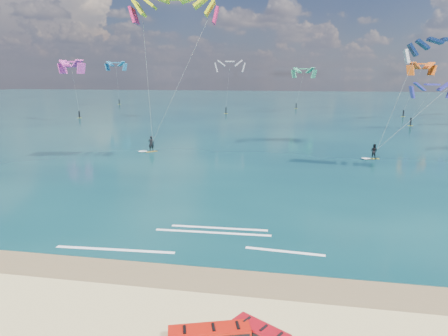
# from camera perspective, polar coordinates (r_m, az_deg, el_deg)

# --- Properties ---
(ground) EXTENTS (320.00, 320.00, 0.00)m
(ground) POSITION_cam_1_polar(r_m,az_deg,el_deg) (53.81, 3.40, 3.80)
(ground) COLOR tan
(ground) RESTS_ON ground
(wet_sand_strip) EXTENTS (320.00, 2.40, 0.01)m
(wet_sand_strip) POSITION_cam_1_polar(r_m,az_deg,el_deg) (19.03, -10.11, -14.62)
(wet_sand_strip) COLOR brown
(wet_sand_strip) RESTS_ON ground
(sea) EXTENTS (320.00, 200.00, 0.04)m
(sea) POSITION_cam_1_polar(r_m,az_deg,el_deg) (117.22, 7.09, 8.87)
(sea) COLOR #092B34
(sea) RESTS_ON ground
(packed_kite_left) EXTENTS (3.21, 1.93, 0.39)m
(packed_kite_left) POSITION_cam_1_polar(r_m,az_deg,el_deg) (14.99, -2.10, -22.90)
(packed_kite_left) COLOR red
(packed_kite_left) RESTS_ON ground
(packed_kite_mid) EXTENTS (2.45, 2.00, 0.35)m
(packed_kite_mid) POSITION_cam_1_polar(r_m,az_deg,el_deg) (15.11, 5.28, -22.61)
(packed_kite_mid) COLOR #A90B15
(packed_kite_mid) RESTS_ON ground
(kitesurfer_main) EXTENTS (12.00, 6.94, 17.61)m
(kitesurfer_main) POSITION_cam_1_polar(r_m,az_deg,el_deg) (43.18, -8.80, 13.49)
(kitesurfer_main) COLOR gold
(kitesurfer_main) RESTS_ON sea
(kitesurfer_far) EXTENTS (11.10, 5.68, 13.31)m
(kitesurfer_far) POSITION_cam_1_polar(r_m,az_deg,el_deg) (43.10, 25.17, 9.45)
(kitesurfer_far) COLOR yellow
(kitesurfer_far) RESTS_ON sea
(shoreline_foam) EXTENTS (13.81, 4.35, 0.01)m
(shoreline_foam) POSITION_cam_1_polar(r_m,az_deg,el_deg) (22.22, -3.34, -10.07)
(shoreline_foam) COLOR white
(shoreline_foam) RESTS_ON ground
(distant_kites) EXTENTS (80.15, 40.92, 11.94)m
(distant_kites) POSITION_cam_1_polar(r_m,az_deg,el_deg) (89.47, 1.91, 11.02)
(distant_kites) COLOR #CE3CA2
(distant_kites) RESTS_ON ground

